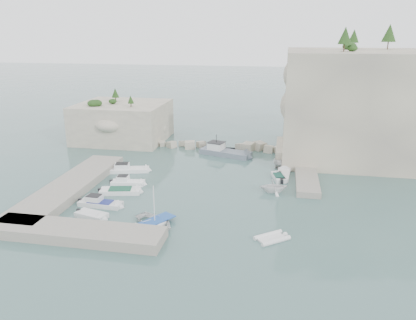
% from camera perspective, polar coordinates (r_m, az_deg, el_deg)
% --- Properties ---
extents(ground, '(400.00, 400.00, 0.00)m').
position_cam_1_polar(ground, '(51.07, -1.25, -5.22)').
color(ground, '#446663').
rests_on(ground, ground).
extents(cliff_east, '(26.00, 22.00, 17.00)m').
position_cam_1_polar(cliff_east, '(71.19, 21.38, 7.28)').
color(cliff_east, beige).
rests_on(cliff_east, ground).
extents(cliff_terrace, '(8.00, 10.00, 2.50)m').
position_cam_1_polar(cliff_terrace, '(66.75, 12.98, 1.02)').
color(cliff_terrace, beige).
rests_on(cliff_terrace, ground).
extents(outcrop_west, '(16.00, 14.00, 7.00)m').
position_cam_1_polar(outcrop_west, '(78.73, -11.89, 5.30)').
color(outcrop_west, beige).
rests_on(outcrop_west, ground).
extents(quay_west, '(5.00, 24.00, 1.10)m').
position_cam_1_polar(quay_west, '(55.83, -18.85, -3.56)').
color(quay_west, '#9E9689').
rests_on(quay_west, ground).
extents(quay_south, '(18.00, 4.00, 1.10)m').
position_cam_1_polar(quay_south, '(43.45, -18.01, -9.66)').
color(quay_south, '#9E9689').
rests_on(quay_south, ground).
extents(ledge_east, '(3.00, 16.00, 0.80)m').
position_cam_1_polar(ledge_east, '(59.42, 13.64, -1.97)').
color(ledge_east, '#9E9689').
rests_on(ledge_east, ground).
extents(breakwater, '(28.00, 3.00, 1.40)m').
position_cam_1_polar(breakwater, '(71.48, 1.58, 2.12)').
color(breakwater, beige).
rests_on(breakwater, ground).
extents(motorboat_a, '(6.88, 3.59, 1.40)m').
position_cam_1_polar(motorboat_a, '(61.21, -11.12, -1.61)').
color(motorboat_a, white).
rests_on(motorboat_a, ground).
extents(motorboat_b, '(5.03, 2.18, 1.40)m').
position_cam_1_polar(motorboat_b, '(56.08, -11.18, -3.43)').
color(motorboat_b, white).
rests_on(motorboat_b, ground).
extents(motorboat_c, '(5.92, 3.19, 0.70)m').
position_cam_1_polar(motorboat_c, '(53.50, -12.21, -4.55)').
color(motorboat_c, white).
rests_on(motorboat_c, ground).
extents(motorboat_d, '(5.83, 2.03, 1.40)m').
position_cam_1_polar(motorboat_d, '(50.20, -14.85, -6.26)').
color(motorboat_d, silver).
rests_on(motorboat_d, ground).
extents(motorboat_e, '(4.26, 2.58, 0.70)m').
position_cam_1_polar(motorboat_e, '(47.58, -16.02, -7.74)').
color(motorboat_e, silver).
rests_on(motorboat_e, ground).
extents(rowboat, '(6.25, 5.80, 1.06)m').
position_cam_1_polar(rowboat, '(44.42, -7.48, -9.05)').
color(rowboat, white).
rests_on(rowboat, ground).
extents(inflatable_dinghy, '(3.95, 3.62, 0.44)m').
position_cam_1_polar(inflatable_dinghy, '(41.72, 8.96, -11.00)').
color(inflatable_dinghy, silver).
rests_on(inflatable_dinghy, ground).
extents(tender_east_a, '(4.22, 3.86, 1.90)m').
position_cam_1_polar(tender_east_a, '(53.23, 9.18, -4.48)').
color(tender_east_a, white).
rests_on(tender_east_a, ground).
extents(tender_east_b, '(2.38, 4.33, 0.70)m').
position_cam_1_polar(tender_east_b, '(57.92, 9.87, -2.66)').
color(tender_east_b, silver).
rests_on(tender_east_b, ground).
extents(tender_east_c, '(2.16, 5.57, 0.70)m').
position_cam_1_polar(tender_east_c, '(59.07, 10.52, -2.29)').
color(tender_east_c, silver).
rests_on(tender_east_c, ground).
extents(tender_east_d, '(5.31, 2.86, 1.94)m').
position_cam_1_polar(tender_east_d, '(62.63, 11.37, -1.18)').
color(tender_east_d, silver).
rests_on(tender_east_d, ground).
extents(work_boat, '(9.87, 5.54, 2.20)m').
position_cam_1_polar(work_boat, '(68.04, 2.46, 0.68)').
color(work_boat, slate).
rests_on(work_boat, ground).
extents(rowboat_mast, '(0.10, 0.10, 4.20)m').
position_cam_1_polar(rowboat_mast, '(43.31, -7.62, -5.94)').
color(rowboat_mast, white).
rests_on(rowboat_mast, rowboat).
extents(vegetation, '(53.48, 13.88, 13.40)m').
position_cam_1_polar(vegetation, '(70.91, 17.81, 15.30)').
color(vegetation, '#1E4219').
rests_on(vegetation, ground).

